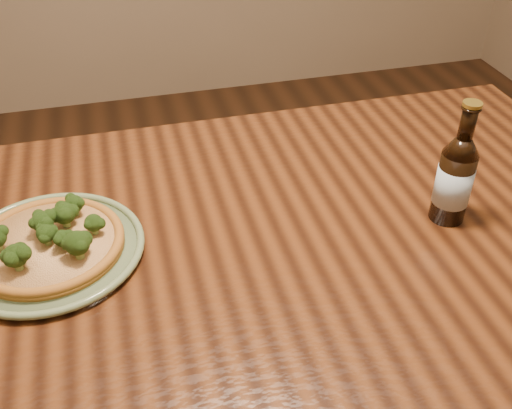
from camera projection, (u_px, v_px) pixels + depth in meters
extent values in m
cube|color=#4B2610|center=(244.00, 243.00, 1.11)|extent=(1.60, 0.90, 0.04)
cylinder|color=#4B2610|center=(453.00, 219.00, 1.78)|extent=(0.07, 0.07, 0.71)
cylinder|color=#6A7F57|center=(50.00, 252.00, 1.05)|extent=(0.30, 0.30, 0.01)
torus|color=#6A7F57|center=(49.00, 249.00, 1.05)|extent=(0.33, 0.33, 0.01)
torus|color=#6A7F57|center=(50.00, 249.00, 1.05)|extent=(0.26, 0.26, 0.01)
cylinder|color=#A26724|center=(49.00, 247.00, 1.05)|extent=(0.26, 0.26, 0.01)
torus|color=#A26724|center=(48.00, 243.00, 1.04)|extent=(0.26, 0.26, 0.02)
cylinder|color=#D8C884|center=(48.00, 243.00, 1.04)|extent=(0.23, 0.23, 0.01)
sphere|color=#305219|center=(64.00, 213.00, 1.06)|extent=(0.04, 0.04, 0.04)
sphere|color=#305219|center=(43.00, 222.00, 1.04)|extent=(0.05, 0.05, 0.04)
sphere|color=#305219|center=(63.00, 239.00, 1.01)|extent=(0.04, 0.04, 0.03)
sphere|color=#305219|center=(94.00, 223.00, 1.05)|extent=(0.04, 0.04, 0.03)
sphere|color=#305219|center=(46.00, 233.00, 1.02)|extent=(0.04, 0.04, 0.03)
sphere|color=#305219|center=(16.00, 256.00, 0.97)|extent=(0.05, 0.05, 0.04)
sphere|color=#305219|center=(74.00, 204.00, 1.09)|extent=(0.04, 0.04, 0.03)
sphere|color=#305219|center=(77.00, 243.00, 0.99)|extent=(0.05, 0.05, 0.04)
cylinder|color=black|center=(453.00, 187.00, 1.10)|extent=(0.07, 0.07, 0.14)
cone|color=black|center=(462.00, 146.00, 1.05)|extent=(0.07, 0.07, 0.03)
cylinder|color=black|center=(468.00, 122.00, 1.02)|extent=(0.03, 0.03, 0.06)
torus|color=black|center=(472.00, 108.00, 1.01)|extent=(0.03, 0.03, 0.01)
cylinder|color=#A58C33|center=(473.00, 104.00, 1.00)|extent=(0.03, 0.03, 0.01)
cylinder|color=silver|center=(453.00, 185.00, 1.10)|extent=(0.07, 0.07, 0.08)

